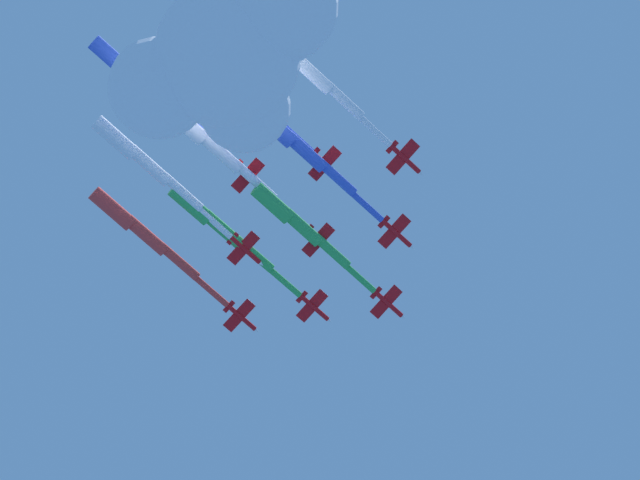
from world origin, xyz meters
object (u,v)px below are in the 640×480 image
at_px(jet_starboard_outer, 150,167).
at_px(jet_port_mid, 220,153).
at_px(jet_lead, 304,229).
at_px(jet_trail_starboard, 150,90).
at_px(jet_port_outer, 313,75).
at_px(jet_starboard_inner, 307,154).
at_px(jet_trail_port, 237,85).
at_px(jet_port_inner, 224,231).
at_px(jet_starboard_mid, 147,237).

bearing_deg(jet_starboard_outer, jet_port_mid, -172.03).
bearing_deg(jet_lead, jet_trail_starboard, 64.18).
bearing_deg(jet_port_outer, jet_trail_starboard, 15.14).
xyz_separation_m(jet_starboard_inner, jet_starboard_outer, (33.47, 9.09, 1.69)).
distance_m(jet_port_outer, jet_trail_starboard, 35.01).
relative_size(jet_lead, jet_trail_port, 1.00).
xyz_separation_m(jet_starboard_inner, jet_port_mid, (17.73, 6.88, 0.64)).
bearing_deg(jet_starboard_outer, jet_lead, -136.87).
height_order(jet_lead, jet_port_outer, jet_port_outer).
relative_size(jet_port_mid, jet_trail_starboard, 1.05).
height_order(jet_port_mid, jet_starboard_outer, jet_starboard_outer).
bearing_deg(jet_trail_starboard, jet_lead, -115.82).
height_order(jet_lead, jet_port_inner, jet_port_inner).
bearing_deg(jet_lead, jet_starboard_mid, 16.34).
distance_m(jet_lead, jet_starboard_mid, 35.66).
height_order(jet_port_inner, jet_port_mid, jet_port_inner).
height_order(jet_port_mid, jet_trail_port, jet_trail_port).
height_order(jet_port_inner, jet_port_outer, jet_port_inner).
distance_m(jet_port_inner, jet_port_mid, 18.95).
bearing_deg(jet_starboard_mid, jet_port_inner, -163.41).
relative_size(jet_port_mid, jet_port_outer, 1.10).
bearing_deg(jet_trail_starboard, jet_port_inner, -93.46).
height_order(jet_port_outer, jet_trail_port, jet_trail_port).
xyz_separation_m(jet_port_outer, jet_trail_port, (16.20, 3.31, 2.95)).
xyz_separation_m(jet_lead, jet_starboard_outer, (26.54, 24.86, 1.95)).
xyz_separation_m(jet_port_mid, jet_starboard_mid, (23.32, -12.65, 1.78)).
bearing_deg(jet_port_outer, jet_starboard_inner, -64.98).
bearing_deg(jet_starboard_inner, jet_trail_starboard, 42.96).
bearing_deg(jet_lead, jet_starboard_inner, 113.73).
bearing_deg(jet_port_inner, jet_starboard_inner, 156.22).
bearing_deg(jet_port_mid, jet_port_inner, -69.36).
xyz_separation_m(jet_port_outer, jet_starboard_outer, (40.73, -6.47, 1.27)).
height_order(jet_starboard_inner, jet_trail_port, jet_trail_port).
bearing_deg(jet_trail_port, jet_starboard_outer, -21.73).
relative_size(jet_starboard_inner, jet_port_mid, 0.90).
xyz_separation_m(jet_port_inner, jet_starboard_inner, (-24.37, 10.74, -2.79)).
xyz_separation_m(jet_lead, jet_port_mid, (10.80, 22.65, 0.90)).
relative_size(jet_port_mid, jet_starboard_outer, 1.05).
distance_m(jet_lead, jet_trail_starboard, 44.99).
relative_size(jet_starboard_outer, jet_trail_starboard, 0.99).
relative_size(jet_starboard_mid, jet_port_outer, 1.06).
height_order(jet_port_mid, jet_port_outer, jet_port_mid).
relative_size(jet_starboard_inner, jet_starboard_outer, 0.95).
bearing_deg(jet_port_inner, jet_trail_port, 117.53).
bearing_deg(jet_starboard_mid, jet_starboard_inner, 172.01).
height_order(jet_starboard_outer, jet_trail_port, jet_trail_port).
distance_m(jet_port_outer, jet_starboard_outer, 41.26).
height_order(jet_lead, jet_starboard_outer, jet_starboard_outer).
bearing_deg(jet_trail_port, jet_port_mid, -53.72).
relative_size(jet_port_mid, jet_trail_port, 1.12).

